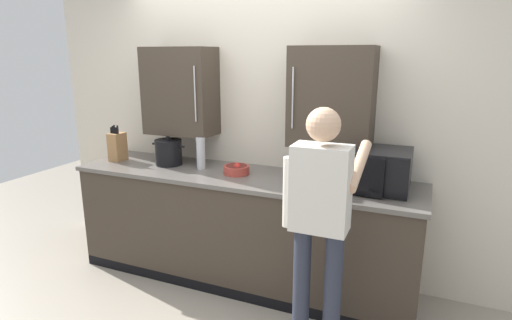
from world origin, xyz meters
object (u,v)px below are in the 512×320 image
(microwave_oven, at_px, (368,169))
(person_figure, at_px, (320,215))
(knife_block, at_px, (117,146))
(thermos_flask, at_px, (201,153))
(stock_pot, at_px, (169,152))
(fruit_bowl, at_px, (236,169))
(wooden_spoon, at_px, (310,181))

(microwave_oven, relative_size, person_figure, 0.34)
(microwave_oven, relative_size, knife_block, 1.62)
(thermos_flask, relative_size, stock_pot, 0.83)
(fruit_bowl, height_order, wooden_spoon, fruit_bowl)
(stock_pot, bearing_deg, thermos_flask, -1.64)
(fruit_bowl, height_order, stock_pot, stock_pot)
(thermos_flask, height_order, knife_block, knife_block)
(microwave_oven, distance_m, person_figure, 0.75)
(thermos_flask, distance_m, stock_pot, 0.34)
(wooden_spoon, distance_m, person_figure, 0.75)
(microwave_oven, bearing_deg, knife_block, -178.41)
(knife_block, distance_m, person_figure, 2.20)
(fruit_bowl, xyz_separation_m, wooden_spoon, (0.62, 0.02, -0.03))
(stock_pot, bearing_deg, fruit_bowl, -2.86)
(fruit_bowl, xyz_separation_m, stock_pot, (-0.69, 0.03, 0.07))
(thermos_flask, height_order, person_figure, person_figure)
(wooden_spoon, bearing_deg, thermos_flask, 179.88)
(thermos_flask, distance_m, wooden_spoon, 0.98)
(stock_pot, relative_size, knife_block, 0.99)
(stock_pot, bearing_deg, knife_block, -173.87)
(fruit_bowl, xyz_separation_m, thermos_flask, (-0.35, 0.02, 0.10))
(fruit_bowl, distance_m, stock_pot, 0.69)
(microwave_oven, distance_m, wooden_spoon, 0.45)
(microwave_oven, xyz_separation_m, thermos_flask, (-1.40, -0.02, -0.01))
(stock_pot, relative_size, person_figure, 0.21)
(microwave_oven, distance_m, thermos_flask, 1.40)
(microwave_oven, height_order, knife_block, knife_block)
(thermos_flask, xyz_separation_m, person_figure, (1.23, -0.71, -0.12))
(microwave_oven, xyz_separation_m, person_figure, (-0.17, -0.72, -0.12))
(knife_block, bearing_deg, stock_pot, 6.13)
(knife_block, bearing_deg, fruit_bowl, 1.03)
(stock_pot, bearing_deg, microwave_oven, 0.21)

